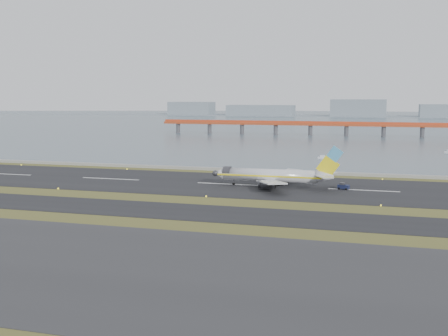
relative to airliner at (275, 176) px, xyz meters
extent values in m
plane|color=#3B4A1A|center=(-14.37, -28.69, -3.46)|extent=(1000.00, 1000.00, 0.00)
cube|color=#2C2C2E|center=(-14.37, -83.69, -3.41)|extent=(1000.00, 50.00, 0.10)
cube|color=black|center=(-14.37, -40.69, -3.41)|extent=(1000.00, 18.00, 0.10)
cube|color=black|center=(-14.37, 1.31, -3.41)|extent=(1000.00, 45.00, 0.10)
cube|color=gray|center=(-14.37, 31.31, -2.96)|extent=(1000.00, 2.50, 1.00)
cube|color=#435460|center=(-14.37, 431.31, -3.46)|extent=(1400.00, 800.00, 1.30)
cube|color=#C04520|center=(5.63, 221.31, 4.04)|extent=(260.00, 5.00, 1.60)
cube|color=#C04520|center=(5.63, 221.31, 5.54)|extent=(260.00, 0.40, 1.40)
cylinder|color=#4C4C51|center=(-90.37, 221.31, -0.46)|extent=(2.80, 2.80, 7.00)
cylinder|color=#4C4C51|center=(5.63, 221.31, -0.46)|extent=(2.80, 2.80, 7.00)
cube|color=gray|center=(-14.37, 591.31, -3.46)|extent=(1400.00, 80.00, 1.00)
cube|color=gray|center=(-234.37, 591.31, 5.54)|extent=(60.00, 35.00, 18.00)
cube|color=gray|center=(-134.37, 591.31, 3.54)|extent=(90.00, 35.00, 14.00)
cube|color=gray|center=(-4.37, 591.31, 7.54)|extent=(70.00, 35.00, 22.00)
cylinder|color=silver|center=(-1.50, 0.00, 0.04)|extent=(28.00, 3.80, 3.80)
cone|color=silver|center=(-17.10, 0.00, 0.04)|extent=(3.20, 3.80, 3.80)
cone|color=silver|center=(14.70, 0.00, 0.34)|extent=(5.00, 3.80, 3.80)
cube|color=yellow|center=(-1.50, -1.92, 0.04)|extent=(31.00, 0.06, 0.45)
cube|color=yellow|center=(-1.50, 1.92, 0.04)|extent=(31.00, 0.06, 0.45)
cube|color=silver|center=(0.70, -8.50, -0.66)|extent=(11.31, 15.89, 1.66)
cube|color=silver|center=(0.70, 8.50, -0.66)|extent=(11.31, 15.89, 1.66)
cylinder|color=#353439|center=(-1.00, -6.00, -1.86)|extent=(4.20, 2.10, 2.10)
cylinder|color=#353439|center=(-1.00, 6.00, -1.86)|extent=(4.20, 2.10, 2.10)
cube|color=yellow|center=(15.50, 0.00, 3.24)|extent=(6.80, 0.35, 6.85)
cube|color=#4DA6DB|center=(17.40, 0.00, 6.94)|extent=(4.85, 0.37, 4.90)
cube|color=silver|center=(15.00, -3.80, 0.84)|extent=(5.64, 6.80, 0.22)
cube|color=silver|center=(15.00, 3.80, 0.84)|extent=(5.64, 6.80, 0.22)
cylinder|color=black|center=(-12.50, 0.00, -3.01)|extent=(0.80, 0.28, 0.80)
cylinder|color=black|center=(0.00, -2.80, -2.91)|extent=(1.00, 0.38, 1.00)
cylinder|color=black|center=(0.00, 2.80, -2.91)|extent=(1.00, 0.38, 1.00)
cube|color=#151B3A|center=(19.98, 1.27, -2.59)|extent=(3.44, 2.52, 1.15)
cube|color=#353439|center=(19.61, 1.37, -1.82)|extent=(1.69, 1.76, 0.67)
cylinder|color=black|center=(18.75, 0.82, -3.12)|extent=(0.73, 0.46, 0.67)
cylinder|color=black|center=(19.17, 2.30, -3.12)|extent=(0.73, 0.46, 0.67)
cylinder|color=black|center=(20.78, 0.23, -3.12)|extent=(0.73, 0.46, 0.67)
cylinder|color=black|center=(21.21, 1.71, -3.12)|extent=(0.73, 0.46, 0.67)
cube|color=silver|center=(6.96, 78.91, -3.07)|extent=(6.93, 2.35, 0.88)
cube|color=silver|center=(5.49, 78.95, -2.28)|extent=(2.01, 1.63, 0.88)
camera|label=1|loc=(31.20, -161.54, 23.49)|focal=45.00mm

